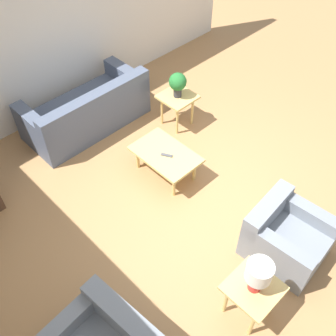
% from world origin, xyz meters
% --- Properties ---
extents(ground_plane, '(14.00, 14.00, 0.00)m').
position_xyz_m(ground_plane, '(0.00, 0.00, 0.00)').
color(ground_plane, '#A87A4C').
extents(wall_right, '(0.12, 7.20, 2.70)m').
position_xyz_m(wall_right, '(3.06, 0.00, 1.35)').
color(wall_right, silver).
rests_on(wall_right, ground_plane).
extents(sofa, '(0.93, 1.95, 0.80)m').
position_xyz_m(sofa, '(2.27, 0.22, 0.30)').
color(sofa, '#4C566B').
rests_on(sofa, ground_plane).
extents(armchair, '(0.92, 0.87, 0.70)m').
position_xyz_m(armchair, '(-1.27, -0.05, 0.29)').
color(armchair, slate).
rests_on(armchair, ground_plane).
extents(coffee_table, '(0.95, 0.61, 0.40)m').
position_xyz_m(coffee_table, '(0.65, 0.07, 0.35)').
color(coffee_table, tan).
rests_on(coffee_table, ground_plane).
extents(side_table_plant, '(0.52, 0.52, 0.55)m').
position_xyz_m(side_table_plant, '(1.32, -0.85, 0.46)').
color(side_table_plant, tan).
rests_on(side_table_plant, ground_plane).
extents(side_table_lamp, '(0.52, 0.52, 0.55)m').
position_xyz_m(side_table_lamp, '(-1.45, 0.86, 0.46)').
color(side_table_lamp, tan).
rests_on(side_table_lamp, ground_plane).
extents(potted_plant, '(0.27, 0.27, 0.40)m').
position_xyz_m(potted_plant, '(1.32, -0.85, 0.79)').
color(potted_plant, '#333338').
rests_on(potted_plant, side_table_plant).
extents(table_lamp, '(0.26, 0.26, 0.42)m').
position_xyz_m(table_lamp, '(-1.45, 0.86, 0.82)').
color(table_lamp, red).
rests_on(table_lamp, side_table_lamp).
extents(remote_control, '(0.16, 0.11, 0.02)m').
position_xyz_m(remote_control, '(0.60, 0.09, 0.41)').
color(remote_control, '#4C4C51').
rests_on(remote_control, coffee_table).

